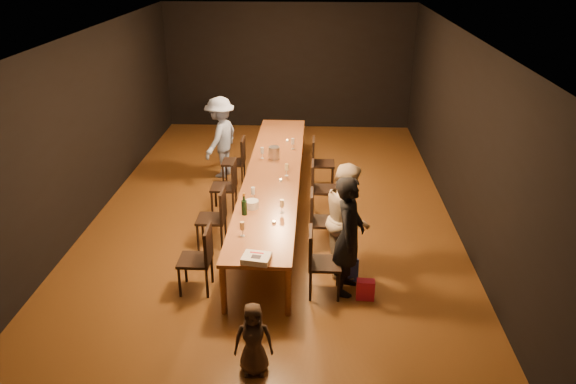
{
  "coord_description": "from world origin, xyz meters",
  "views": [
    {
      "loc": [
        0.7,
        -8.67,
        4.25
      ],
      "look_at": [
        0.32,
        -1.37,
        1.0
      ],
      "focal_mm": 35.0,
      "sensor_mm": 36.0,
      "label": 1
    }
  ],
  "objects_px": {
    "chair_left_2": "(224,186)",
    "chair_left_0": "(195,259)",
    "table": "(273,175)",
    "woman_tan": "(347,218)",
    "chair_right_1": "(324,221)",
    "chair_left_3": "(234,161)",
    "man_blue": "(221,137)",
    "birthday_cake": "(256,258)",
    "child": "(253,339)",
    "plate_stack": "(252,204)",
    "woman_birthday": "(349,236)",
    "champagne_bottle": "(244,204)",
    "ice_bucket": "(274,153)",
    "chair_left_1": "(211,218)",
    "chair_right_2": "(324,189)",
    "chair_right_3": "(323,163)",
    "chair_right_0": "(325,263)"
  },
  "relations": [
    {
      "from": "chair_left_2",
      "to": "champagne_bottle",
      "type": "relative_size",
      "value": 2.81
    },
    {
      "from": "chair_left_3",
      "to": "birthday_cake",
      "type": "bearing_deg",
      "value": -167.99
    },
    {
      "from": "chair_left_0",
      "to": "plate_stack",
      "type": "height_order",
      "value": "chair_left_0"
    },
    {
      "from": "child",
      "to": "plate_stack",
      "type": "bearing_deg",
      "value": 91.86
    },
    {
      "from": "chair_right_0",
      "to": "chair_left_3",
      "type": "height_order",
      "value": "same"
    },
    {
      "from": "table",
      "to": "woman_birthday",
      "type": "xyz_separation_m",
      "value": [
        1.15,
        -2.3,
        0.11
      ]
    },
    {
      "from": "chair_right_2",
      "to": "chair_right_3",
      "type": "distance_m",
      "value": 1.2
    },
    {
      "from": "birthday_cake",
      "to": "man_blue",
      "type": "bearing_deg",
      "value": 113.57
    },
    {
      "from": "champagne_bottle",
      "to": "ice_bucket",
      "type": "height_order",
      "value": "champagne_bottle"
    },
    {
      "from": "table",
      "to": "chair_right_1",
      "type": "relative_size",
      "value": 6.45
    },
    {
      "from": "chair_right_1",
      "to": "woman_birthday",
      "type": "xyz_separation_m",
      "value": [
        0.3,
        -1.1,
        0.35
      ]
    },
    {
      "from": "man_blue",
      "to": "birthday_cake",
      "type": "relative_size",
      "value": 4.32
    },
    {
      "from": "chair_left_1",
      "to": "ice_bucket",
      "type": "distance_m",
      "value": 2.05
    },
    {
      "from": "chair_left_0",
      "to": "man_blue",
      "type": "height_order",
      "value": "man_blue"
    },
    {
      "from": "chair_right_2",
      "to": "champagne_bottle",
      "type": "xyz_separation_m",
      "value": [
        -1.13,
        -1.63,
        0.45
      ]
    },
    {
      "from": "woman_birthday",
      "to": "chair_right_2",
      "type": "bearing_deg",
      "value": 19.29
    },
    {
      "from": "chair_left_1",
      "to": "chair_left_3",
      "type": "bearing_deg",
      "value": 0.0
    },
    {
      "from": "chair_right_1",
      "to": "chair_left_0",
      "type": "bearing_deg",
      "value": -54.78
    },
    {
      "from": "chair_right_0",
      "to": "birthday_cake",
      "type": "relative_size",
      "value": 2.53
    },
    {
      "from": "table",
      "to": "child",
      "type": "height_order",
      "value": "child"
    },
    {
      "from": "birthday_cake",
      "to": "plate_stack",
      "type": "relative_size",
      "value": 1.82
    },
    {
      "from": "child",
      "to": "chair_left_0",
      "type": "bearing_deg",
      "value": 116.88
    },
    {
      "from": "chair_right_1",
      "to": "chair_left_0",
      "type": "relative_size",
      "value": 1.0
    },
    {
      "from": "chair_right_2",
      "to": "chair_left_2",
      "type": "bearing_deg",
      "value": -90.0
    },
    {
      "from": "chair_left_0",
      "to": "birthday_cake",
      "type": "xyz_separation_m",
      "value": [
        0.87,
        -0.48,
        0.32
      ]
    },
    {
      "from": "chair_right_2",
      "to": "champagne_bottle",
      "type": "relative_size",
      "value": 2.81
    },
    {
      "from": "chair_left_0",
      "to": "woman_tan",
      "type": "height_order",
      "value": "woman_tan"
    },
    {
      "from": "child",
      "to": "chair_right_1",
      "type": "bearing_deg",
      "value": 69.68
    },
    {
      "from": "chair_left_2",
      "to": "woman_birthday",
      "type": "bearing_deg",
      "value": -138.96
    },
    {
      "from": "table",
      "to": "birthday_cake",
      "type": "distance_m",
      "value": 2.88
    },
    {
      "from": "man_blue",
      "to": "child",
      "type": "distance_m",
      "value": 5.7
    },
    {
      "from": "table",
      "to": "woman_tan",
      "type": "relative_size",
      "value": 3.76
    },
    {
      "from": "chair_left_1",
      "to": "plate_stack",
      "type": "height_order",
      "value": "chair_left_1"
    },
    {
      "from": "chair_right_2",
      "to": "chair_left_3",
      "type": "bearing_deg",
      "value": -125.22
    },
    {
      "from": "chair_right_3",
      "to": "ice_bucket",
      "type": "bearing_deg",
      "value": -57.6
    },
    {
      "from": "birthday_cake",
      "to": "woman_birthday",
      "type": "bearing_deg",
      "value": 36.1
    },
    {
      "from": "plate_stack",
      "to": "ice_bucket",
      "type": "distance_m",
      "value": 2.05
    },
    {
      "from": "man_blue",
      "to": "plate_stack",
      "type": "relative_size",
      "value": 7.87
    },
    {
      "from": "chair_right_1",
      "to": "man_blue",
      "type": "height_order",
      "value": "man_blue"
    },
    {
      "from": "man_blue",
      "to": "chair_left_2",
      "type": "bearing_deg",
      "value": 28.78
    },
    {
      "from": "birthday_cake",
      "to": "table",
      "type": "bearing_deg",
      "value": 99.38
    },
    {
      "from": "chair_left_3",
      "to": "woman_tan",
      "type": "relative_size",
      "value": 0.58
    },
    {
      "from": "chair_left_3",
      "to": "man_blue",
      "type": "height_order",
      "value": "man_blue"
    },
    {
      "from": "chair_left_2",
      "to": "chair_left_0",
      "type": "bearing_deg",
      "value": -180.0
    },
    {
      "from": "table",
      "to": "chair_right_2",
      "type": "xyz_separation_m",
      "value": [
        0.85,
        0.0,
        -0.24
      ]
    },
    {
      "from": "man_blue",
      "to": "champagne_bottle",
      "type": "distance_m",
      "value": 3.37
    },
    {
      "from": "woman_birthday",
      "to": "chair_right_3",
      "type": "bearing_deg",
      "value": 16.75
    },
    {
      "from": "chair_right_1",
      "to": "chair_left_3",
      "type": "bearing_deg",
      "value": -144.69
    },
    {
      "from": "chair_right_1",
      "to": "chair_left_3",
      "type": "relative_size",
      "value": 1.0
    },
    {
      "from": "plate_stack",
      "to": "champagne_bottle",
      "type": "xyz_separation_m",
      "value": [
        -0.08,
        -0.23,
        0.11
      ]
    }
  ]
}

